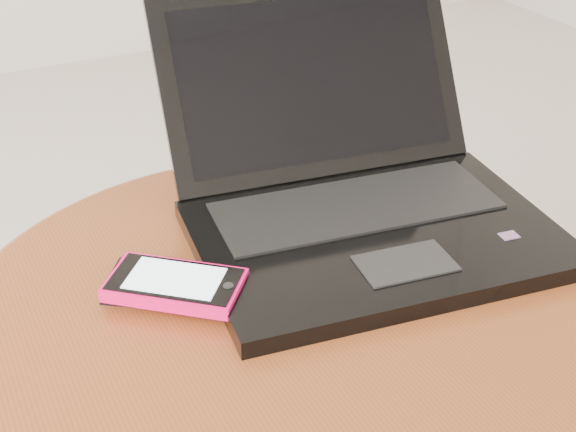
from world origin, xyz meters
name	(u,v)px	position (x,y,z in m)	size (l,w,h in m)	color
table	(285,391)	(-0.03, -0.10, 0.39)	(0.62, 0.62, 0.49)	brown
laptop	(356,188)	(0.10, 0.00, 0.53)	(0.40, 0.41, 0.21)	black
phone_black	(173,285)	(-0.11, -0.04, 0.50)	(0.14, 0.12, 0.01)	black
phone_pink	(175,284)	(-0.11, -0.05, 0.51)	(0.13, 0.13, 0.01)	#FF0D62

